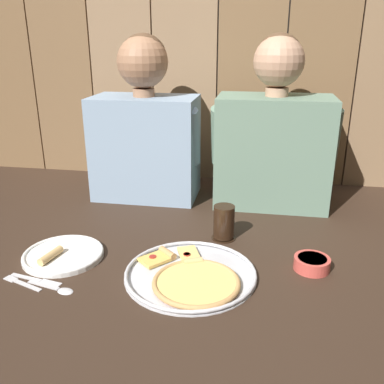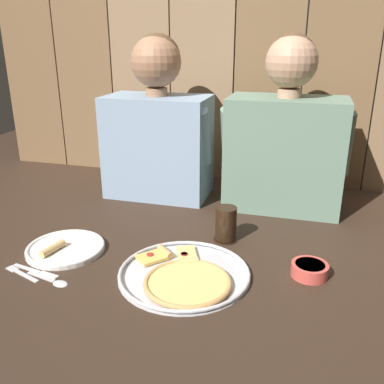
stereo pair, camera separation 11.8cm
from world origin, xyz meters
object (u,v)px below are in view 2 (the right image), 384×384
object	(u,v)px
diner_left	(158,127)
diner_right	(286,136)
dinner_plate	(65,248)
pizza_tray	(185,276)
drinking_glass	(226,224)
dipping_bowl	(310,269)

from	to	relation	value
diner_left	diner_right	size ratio (longest dim) A/B	1.00
dinner_plate	diner_right	size ratio (longest dim) A/B	0.38
pizza_tray	diner_left	xyz separation A→B (m)	(-0.28, 0.59, 0.27)
pizza_tray	dinner_plate	distance (m)	0.39
dinner_plate	pizza_tray	bearing A→B (deg)	-7.44
pizza_tray	diner_right	world-z (taller)	diner_right
drinking_glass	diner_right	world-z (taller)	diner_right
dinner_plate	drinking_glass	world-z (taller)	drinking_glass
pizza_tray	diner_left	distance (m)	0.70
drinking_glass	diner_left	bearing A→B (deg)	135.65
drinking_glass	pizza_tray	bearing A→B (deg)	-103.07
pizza_tray	drinking_glass	distance (m)	0.26
diner_left	dipping_bowl	bearing A→B (deg)	-38.70
dipping_bowl	diner_left	distance (m)	0.81
pizza_tray	drinking_glass	bearing A→B (deg)	76.93
dipping_bowl	diner_right	xyz separation A→B (m)	(-0.11, 0.48, 0.25)
dinner_plate	diner_right	bearing A→B (deg)	42.17
dipping_bowl	diner_left	world-z (taller)	diner_left
pizza_tray	dinner_plate	world-z (taller)	dinner_plate
diner_right	drinking_glass	bearing A→B (deg)	-113.32
dinner_plate	dipping_bowl	distance (m)	0.71
dinner_plate	diner_left	xyz separation A→B (m)	(0.11, 0.54, 0.27)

